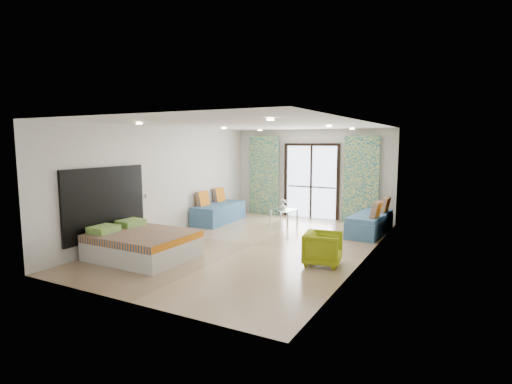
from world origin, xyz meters
The scene contains 24 objects.
floor centered at (0.00, 0.00, 0.00)m, with size 5.00×7.50×0.01m, color #937657, non-canonical shape.
ceiling centered at (0.00, 0.00, 2.70)m, with size 5.00×7.50×0.01m, color silver, non-canonical shape.
wall_back centered at (0.00, 3.75, 1.35)m, with size 5.00×0.01×2.70m, color silver, non-canonical shape.
wall_front centered at (0.00, -3.75, 1.35)m, with size 5.00×0.01×2.70m, color silver, non-canonical shape.
wall_left centered at (-2.50, 0.00, 1.35)m, with size 0.01×7.50×2.70m, color silver, non-canonical shape.
wall_right centered at (2.50, 0.00, 1.35)m, with size 0.01×7.50×2.70m, color silver, non-canonical shape.
balcony_door centered at (0.00, 3.72, 1.26)m, with size 1.76×0.08×2.28m.
balcony_rail centered at (0.00, 3.73, 0.95)m, with size 1.52×0.03×0.04m, color #595451.
curtain_left centered at (-1.55, 3.57, 1.25)m, with size 1.00×0.10×2.50m, color white.
curtain_right centered at (1.55, 3.57, 1.25)m, with size 1.00×0.10×2.50m, color white.
downlight_a centered at (-1.40, -2.00, 2.67)m, with size 0.12×0.12×0.02m, color #FFE0B2.
downlight_b centered at (1.40, -2.00, 2.67)m, with size 0.12×0.12×0.02m, color #FFE0B2.
downlight_c centered at (-1.40, 1.00, 2.67)m, with size 0.12×0.12×0.02m, color #FFE0B2.
downlight_d centered at (1.40, 1.00, 2.67)m, with size 0.12×0.12×0.02m, color #FFE0B2.
downlight_e centered at (-1.40, 3.00, 2.67)m, with size 0.12×0.12×0.02m, color #FFE0B2.
downlight_f centered at (1.40, 3.00, 2.67)m, with size 0.12×0.12×0.02m, color #FFE0B2.
headboard centered at (-2.46, -1.97, 1.05)m, with size 0.06×2.10×1.50m, color black.
switch_plate centered at (-2.47, -0.72, 1.05)m, with size 0.02×0.10×0.10m, color silver.
bed centered at (-1.48, -1.97, 0.27)m, with size 1.90×1.55×0.65m.
daybed_left centered at (-2.12, 1.79, 0.30)m, with size 0.85×1.97×0.95m.
daybed_right centered at (2.12, 2.32, 0.29)m, with size 0.84×1.90×0.92m.
coffee_table centered at (-0.32, 2.41, 0.38)m, with size 0.70×0.70×0.74m.
vase centered at (-0.36, 2.44, 0.50)m, with size 0.17×0.17×0.17m, color white.
armchair centered at (1.88, -0.69, 0.34)m, with size 0.67×0.63×0.69m, color #95A415.
Camera 1 is at (4.23, -7.78, 2.32)m, focal length 28.00 mm.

